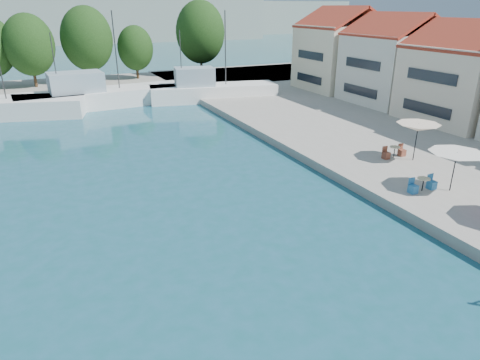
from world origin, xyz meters
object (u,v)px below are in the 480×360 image
trawler_03 (99,97)px  umbrella_cream (418,127)px  trawler_04 (210,91)px  umbrella_white (456,157)px

trawler_03 → umbrella_cream: bearing=-64.9°
trawler_04 → umbrella_white: (2.26, -31.41, 1.52)m
umbrella_white → umbrella_cream: (2.00, 4.70, 0.27)m
trawler_03 → trawler_04: size_ratio=1.22×
trawler_03 → umbrella_white: bearing=-71.3°
umbrella_cream → trawler_04: bearing=99.0°
trawler_03 → umbrella_cream: trawler_03 is taller
umbrella_white → umbrella_cream: umbrella_cream is taller
trawler_04 → umbrella_white: 31.53m
trawler_04 → umbrella_white: bearing=-74.8°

